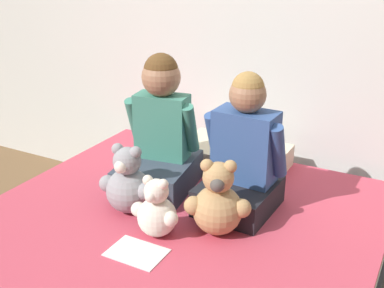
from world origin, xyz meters
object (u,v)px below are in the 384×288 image
at_px(child_on_right, 243,156).
at_px(pillow_at_headboard, 233,156).
at_px(teddy_bear_between_children, 156,211).
at_px(teddy_bear_held_by_right_child, 218,203).
at_px(sign_card, 138,253).
at_px(bed, 151,285).
at_px(teddy_bear_held_by_left_child, 128,184).
at_px(child_on_left, 160,137).

bearing_deg(child_on_right, pillow_at_headboard, 120.74).
distance_m(teddy_bear_between_children, pillow_at_headboard, 0.73).
relative_size(teddy_bear_held_by_right_child, sign_card, 1.48).
bearing_deg(bed, teddy_bear_held_by_left_child, 141.55).
bearing_deg(child_on_left, teddy_bear_held_by_left_child, -97.39).
distance_m(child_on_right, sign_card, 0.60).
bearing_deg(child_on_right, sign_card, -108.84).
relative_size(teddy_bear_held_by_right_child, pillow_at_headboard, 0.58).
bearing_deg(teddy_bear_held_by_right_child, pillow_at_headboard, 86.45).
distance_m(teddy_bear_held_by_left_child, sign_card, 0.34).
bearing_deg(teddy_bear_held_by_left_child, child_on_left, 86.47).
bearing_deg(child_on_left, child_on_right, -8.37).
bearing_deg(child_on_right, child_on_left, -177.88).
xyz_separation_m(pillow_at_headboard, sign_card, (0.00, -0.88, -0.05)).
bearing_deg(teddy_bear_held_by_right_child, child_on_left, 127.64).
bearing_deg(pillow_at_headboard, teddy_bear_held_by_left_child, -107.81).
relative_size(teddy_bear_held_by_left_child, pillow_at_headboard, 0.56).
xyz_separation_m(child_on_left, pillow_at_headboard, (0.21, 0.37, -0.19)).
height_order(child_on_left, pillow_at_headboard, child_on_left).
relative_size(bed, pillow_at_headboard, 3.65).
distance_m(teddy_bear_held_by_right_child, teddy_bear_between_children, 0.24).
xyz_separation_m(child_on_left, teddy_bear_held_by_left_child, (0.00, -0.27, -0.12)).
bearing_deg(teddy_bear_between_children, teddy_bear_held_by_left_child, 154.77).
relative_size(teddy_bear_held_by_right_child, teddy_bear_between_children, 1.26).
xyz_separation_m(teddy_bear_held_by_left_child, teddy_bear_held_by_right_child, (0.40, 0.03, 0.00)).
bearing_deg(teddy_bear_between_children, child_on_left, 120.34).
bearing_deg(bed, child_on_left, 115.84).
bearing_deg(pillow_at_headboard, bed, -90.00).
height_order(teddy_bear_held_by_left_child, pillow_at_headboard, teddy_bear_held_by_left_child).
relative_size(child_on_right, teddy_bear_between_children, 2.39).
bearing_deg(bed, child_on_right, 65.13).
bearing_deg(sign_card, teddy_bear_held_by_left_child, 130.48).
height_order(child_on_right, teddy_bear_between_children, child_on_right).
bearing_deg(teddy_bear_held_by_right_child, bed, -158.26).
bearing_deg(child_on_left, teddy_bear_held_by_right_child, -39.04).
height_order(child_on_right, teddy_bear_held_by_right_child, child_on_right).
bearing_deg(teddy_bear_between_children, teddy_bear_held_by_right_child, 33.29).
relative_size(bed, teddy_bear_held_by_right_child, 6.35).
relative_size(child_on_right, sign_card, 2.81).
xyz_separation_m(child_on_left, teddy_bear_between_children, (0.21, -0.37, -0.14)).
height_order(teddy_bear_held_by_right_child, teddy_bear_between_children, teddy_bear_held_by_right_child).
bearing_deg(teddy_bear_held_by_left_child, sign_card, -54.06).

